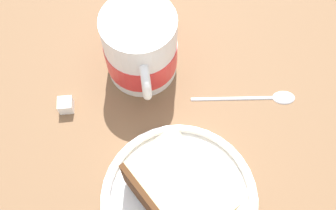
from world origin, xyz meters
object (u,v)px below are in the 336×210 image
(small_plate, at_px, (179,197))
(cake_slice, at_px, (178,192))
(teaspoon, at_px, (265,97))
(sugar_cube, at_px, (66,105))
(tea_mug, at_px, (141,49))

(small_plate, relative_size, cake_slice, 1.42)
(teaspoon, height_order, sugar_cube, sugar_cube)
(tea_mug, distance_m, sugar_cube, 0.12)
(cake_slice, height_order, sugar_cube, cake_slice)
(sugar_cube, bearing_deg, tea_mug, -34.11)
(cake_slice, xyz_separation_m, teaspoon, (0.17, -0.05, -0.04))
(tea_mug, relative_size, sugar_cube, 6.22)
(cake_slice, height_order, tea_mug, tea_mug)
(small_plate, relative_size, sugar_cube, 10.03)
(cake_slice, distance_m, sugar_cube, 0.19)
(cake_slice, relative_size, sugar_cube, 7.04)
(small_plate, bearing_deg, sugar_cube, 74.41)
(sugar_cube, bearing_deg, teaspoon, -63.04)
(small_plate, bearing_deg, cake_slice, 152.06)
(teaspoon, distance_m, sugar_cube, 0.26)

